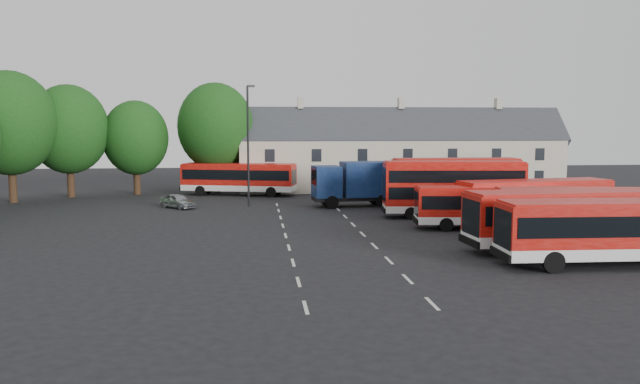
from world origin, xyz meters
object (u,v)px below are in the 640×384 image
(bus_row_a, at_px, (617,227))
(silver_car, at_px, (178,201))
(lamppost, at_px, (248,142))
(bus_dd_south, at_px, (453,186))
(box_truck, at_px, (365,181))

(bus_row_a, xyz_separation_m, silver_car, (-24.44, 24.87, -1.36))
(silver_car, height_order, lamppost, lamppost)
(bus_dd_south, xyz_separation_m, box_truck, (-5.47, 7.60, -0.28))
(bus_dd_south, bearing_deg, bus_row_a, -74.96)
(bus_dd_south, xyz_separation_m, silver_car, (-21.64, 7.77, -1.84))
(box_truck, bearing_deg, lamppost, 169.08)
(bus_dd_south, height_order, lamppost, lamppost)
(bus_dd_south, xyz_separation_m, lamppost, (-15.61, 8.57, 3.14))
(bus_row_a, xyz_separation_m, box_truck, (-8.27, 24.69, 0.20))
(bus_row_a, distance_m, lamppost, 31.80)
(bus_dd_south, bearing_deg, silver_car, 165.96)
(box_truck, relative_size, silver_car, 2.50)
(bus_dd_south, bearing_deg, lamppost, 156.94)
(silver_car, relative_size, lamppost, 0.35)
(bus_dd_south, relative_size, box_truck, 1.18)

